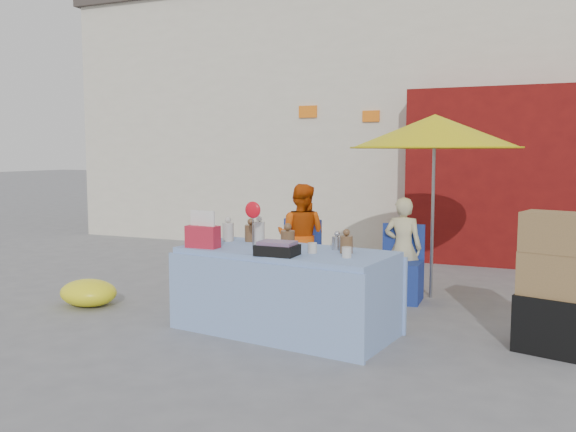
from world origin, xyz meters
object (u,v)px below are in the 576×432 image
at_px(market_table, 285,289).
at_px(chair_right, 400,278).
at_px(chair_left, 297,270).
at_px(box_stack, 552,288).
at_px(vendor_beige, 403,248).
at_px(vendor_orange, 301,237).
at_px(umbrella, 435,132).

xyz_separation_m(market_table, chair_right, (0.72, 1.60, -0.14)).
bearing_deg(chair_left, market_table, -74.17).
distance_m(market_table, box_stack, 2.31).
height_order(market_table, chair_right, market_table).
bearing_deg(vendor_beige, chair_left, 3.67).
height_order(vendor_orange, umbrella, umbrella).
distance_m(chair_right, vendor_orange, 1.32).
relative_size(chair_left, vendor_orange, 0.66).
distance_m(chair_right, umbrella, 1.69).
xyz_separation_m(market_table, box_stack, (2.28, 0.34, 0.15)).
bearing_deg(chair_right, vendor_orange, 171.42).
distance_m(chair_right, vendor_beige, 0.35).
height_order(market_table, vendor_beige, market_table).
xyz_separation_m(vendor_orange, vendor_beige, (1.25, 0.00, -0.06)).
bearing_deg(chair_right, market_table, -116.82).
bearing_deg(vendor_orange, vendor_beige, 177.55).
relative_size(chair_left, box_stack, 0.72).
distance_m(chair_left, vendor_orange, 0.41).
height_order(chair_left, chair_right, same).
bearing_deg(market_table, umbrella, 69.66).
bearing_deg(vendor_orange, chair_left, 87.26).
bearing_deg(vendor_orange, box_stack, 151.23).
xyz_separation_m(chair_right, vendor_orange, (-1.25, 0.13, 0.39)).
height_order(chair_left, umbrella, umbrella).
height_order(chair_right, umbrella, umbrella).
xyz_separation_m(market_table, chair_left, (-0.53, 1.60, -0.14)).
height_order(market_table, chair_left, market_table).
xyz_separation_m(market_table, umbrella, (1.02, 1.88, 1.49)).
bearing_deg(chair_right, umbrella, 40.94).
bearing_deg(vendor_orange, umbrella, -176.92).
relative_size(market_table, chair_left, 2.50).
height_order(market_table, umbrella, umbrella).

